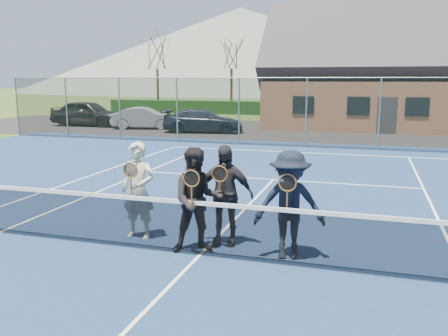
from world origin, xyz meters
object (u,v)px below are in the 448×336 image
Objects in this scene: player_a at (138,190)px; player_d at (290,205)px; car_c at (203,121)px; car_a at (88,113)px; clubhouse at (396,62)px; player_b at (197,200)px; player_c at (224,195)px; car_b at (145,118)px; tennis_net at (199,226)px.

player_a is 1.00× the size of player_d.
car_a is at bearing 70.66° from car_c.
car_c is at bearing -149.01° from clubhouse.
car_c is 18.66m from player_b.
player_d is at bearing 5.14° from player_b.
player_c reaches higher than car_a.
car_a is 2.64× the size of player_d.
player_d is (2.84, -0.21, -0.00)m from player_a.
player_c is at bearing 163.63° from player_d.
car_b is 0.87× the size of car_c.
clubhouse is at bearing -68.41° from car_c.
player_c is at bearing 5.25° from player_a.
car_b is 4.10m from car_c.
tennis_net is (14.52, -19.29, -0.27)m from car_a.
car_c is at bearing 110.69° from player_c.
car_b is 21.08m from player_b.
car_c is 17.94m from player_a.
player_b and player_d have the same top height.
clubhouse is (14.27, 5.31, 3.35)m from car_b.
car_b is at bearing 122.55° from player_d.
player_a and player_c have the same top height.
tennis_net is 6.49× the size of player_b.
clubhouse is 8.67× the size of player_a.
tennis_net is 6.49× the size of player_c.
car_c reaches higher than tennis_net.
player_d reaches higher than tennis_net.
car_a is at bearing 127.08° from player_b.
player_c is at bearing -164.24° from car_b.
clubhouse is at bearing 80.19° from player_b.
player_b is (1.29, -0.35, -0.00)m from player_a.
player_b is at bearing -144.41° from car_a.
player_b is at bearing -99.81° from clubhouse.
car_a is 2.64× the size of player_b.
tennis_net is at bearing -99.46° from clubhouse.
car_b is 20.17m from player_a.
car_c is at bearing -101.43° from car_a.
car_a is 22.86m from player_a.
clubhouse is at bearing -84.08° from car_b.
player_b is (14.41, -19.07, 0.11)m from car_a.
player_b is 0.59m from player_c.
player_b is at bearing -174.86° from player_d.
car_c is at bearing 109.23° from player_b.
player_b reaches higher than car_a.
car_b is at bearing 68.59° from car_c.
car_c is 0.29× the size of clubhouse.
player_c is (1.61, 0.15, -0.00)m from player_a.
car_b is 2.17× the size of player_c.
car_b is at bearing 120.24° from player_c.
player_b is (-0.11, 0.22, 0.38)m from tennis_net.
car_b is at bearing 116.06° from player_a.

